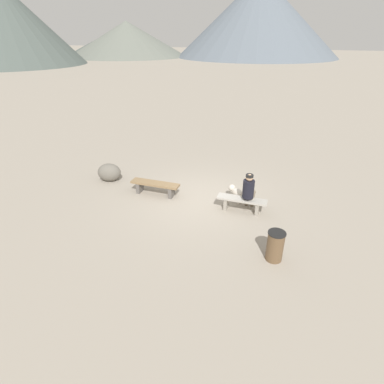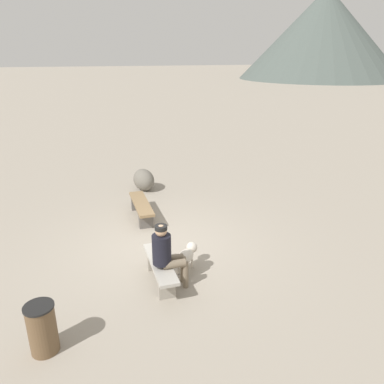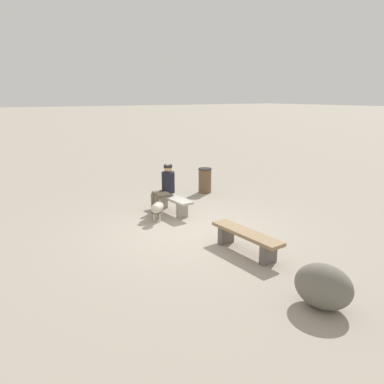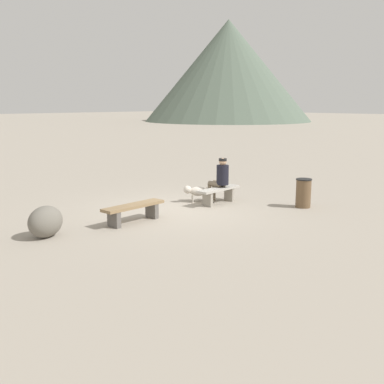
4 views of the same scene
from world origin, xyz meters
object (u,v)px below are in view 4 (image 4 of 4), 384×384
(dog, at_px, (196,191))
(trash_bin, at_px, (303,193))
(seated_person, at_px, (220,177))
(bench_right, at_px, (219,192))
(bench_left, at_px, (134,210))
(boulder, at_px, (45,222))

(dog, bearing_deg, trash_bin, 160.58)
(trash_bin, bearing_deg, seated_person, 118.50)
(seated_person, xyz_separation_m, trash_bin, (1.13, -2.08, -0.36))
(seated_person, relative_size, trash_bin, 1.63)
(bench_right, relative_size, dog, 2.43)
(bench_left, xyz_separation_m, bench_right, (3.07, -0.04, 0.02))
(bench_right, distance_m, trash_bin, 2.37)
(trash_bin, relative_size, boulder, 0.93)
(bench_right, height_order, trash_bin, trash_bin)
(trash_bin, height_order, boulder, trash_bin)
(dog, bearing_deg, bench_left, 50.27)
(bench_right, bearing_deg, bench_left, 176.40)
(bench_left, distance_m, boulder, 2.16)
(dog, distance_m, trash_bin, 3.06)
(seated_person, distance_m, boulder, 5.39)
(bench_left, bearing_deg, seated_person, -1.97)
(dog, bearing_deg, seated_person, 172.44)
(dog, bearing_deg, bench_right, 157.12)
(seated_person, distance_m, trash_bin, 2.39)
(bench_left, relative_size, boulder, 2.01)
(bench_left, height_order, bench_right, bench_right)
(dog, relative_size, boulder, 0.75)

